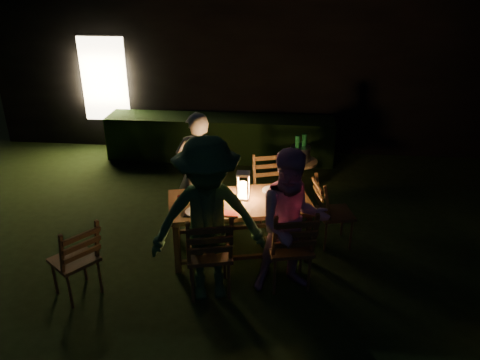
# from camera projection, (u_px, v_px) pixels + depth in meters

# --- Properties ---
(garden_envelope) EXTENTS (40.00, 40.00, 3.20)m
(garden_envelope) POSITION_uv_depth(u_px,v_px,m) (256.00, 53.00, 10.43)
(garden_envelope) COLOR black
(garden_envelope) RESTS_ON ground
(dining_table) EXTENTS (1.89, 1.25, 0.72)m
(dining_table) POSITION_uv_depth(u_px,v_px,m) (240.00, 206.00, 5.77)
(dining_table) COLOR #50371A
(dining_table) RESTS_ON ground
(chair_near_left) EXTENTS (0.60, 0.62, 1.09)m
(chair_near_left) POSITION_uv_depth(u_px,v_px,m) (209.00, 267.00, 5.15)
(chair_near_left) COLOR #50371A
(chair_near_left) RESTS_ON ground
(chair_near_right) EXTENTS (0.58, 0.61, 1.07)m
(chair_near_right) POSITION_uv_depth(u_px,v_px,m) (289.00, 260.00, 5.27)
(chair_near_right) COLOR #50371A
(chair_near_right) RESTS_ON ground
(chair_far_left) EXTENTS (0.52, 0.55, 1.02)m
(chair_far_left) POSITION_uv_depth(u_px,v_px,m) (200.00, 204.00, 6.54)
(chair_far_left) COLOR #50371A
(chair_far_left) RESTS_ON ground
(chair_far_right) EXTENTS (0.55, 0.57, 0.96)m
(chair_far_right) POSITION_uv_depth(u_px,v_px,m) (270.00, 201.00, 6.68)
(chair_far_right) COLOR #50371A
(chair_far_right) RESTS_ON ground
(chair_end) EXTENTS (0.55, 0.53, 0.98)m
(chair_end) POSITION_uv_depth(u_px,v_px,m) (333.00, 224.00, 6.08)
(chair_end) COLOR #50371A
(chair_end) RESTS_ON ground
(chair_spare) EXTENTS (0.64, 0.63, 0.98)m
(chair_spare) POSITION_uv_depth(u_px,v_px,m) (77.00, 272.00, 5.11)
(chair_spare) COLOR #50371A
(chair_spare) RESTS_ON ground
(person_house_side) EXTENTS (0.67, 0.52, 1.63)m
(person_house_side) POSITION_uv_depth(u_px,v_px,m) (198.00, 170.00, 6.38)
(person_house_side) COLOR beige
(person_house_side) RESTS_ON ground
(person_opp_right) EXTENTS (0.94, 0.81, 1.67)m
(person_opp_right) POSITION_uv_depth(u_px,v_px,m) (292.00, 223.00, 5.01)
(person_opp_right) COLOR #CB8CB6
(person_opp_right) RESTS_ON ground
(person_opp_left) EXTENTS (1.33, 0.96, 1.86)m
(person_opp_left) POSITION_uv_depth(u_px,v_px,m) (208.00, 221.00, 4.85)
(person_opp_left) COLOR #2C582F
(person_opp_left) RESTS_ON ground
(lantern) EXTENTS (0.16, 0.16, 0.35)m
(lantern) POSITION_uv_depth(u_px,v_px,m) (243.00, 187.00, 5.72)
(lantern) COLOR white
(lantern) RESTS_ON dining_table
(plate_far_left) EXTENTS (0.25, 0.25, 0.01)m
(plate_far_left) POSITION_uv_depth(u_px,v_px,m) (194.00, 195.00, 5.86)
(plate_far_left) COLOR white
(plate_far_left) RESTS_ON dining_table
(plate_near_left) EXTENTS (0.25, 0.25, 0.01)m
(plate_near_left) POSITION_uv_depth(u_px,v_px,m) (196.00, 212.00, 5.46)
(plate_near_left) COLOR white
(plate_near_left) RESTS_ON dining_table
(plate_far_right) EXTENTS (0.25, 0.25, 0.01)m
(plate_far_right) POSITION_uv_depth(u_px,v_px,m) (272.00, 190.00, 5.99)
(plate_far_right) COLOR white
(plate_far_right) RESTS_ON dining_table
(plate_near_right) EXTENTS (0.25, 0.25, 0.01)m
(plate_near_right) POSITION_uv_depth(u_px,v_px,m) (279.00, 206.00, 5.59)
(plate_near_right) COLOR white
(plate_near_right) RESTS_ON dining_table
(wineglass_a) EXTENTS (0.06, 0.06, 0.18)m
(wineglass_a) POSITION_uv_depth(u_px,v_px,m) (213.00, 186.00, 5.91)
(wineglass_a) COLOR #59070F
(wineglass_a) RESTS_ON dining_table
(wineglass_b) EXTENTS (0.06, 0.06, 0.18)m
(wineglass_b) POSITION_uv_depth(u_px,v_px,m) (181.00, 203.00, 5.50)
(wineglass_b) COLOR #59070F
(wineglass_b) RESTS_ON dining_table
(wineglass_c) EXTENTS (0.06, 0.06, 0.18)m
(wineglass_c) POSITION_uv_depth(u_px,v_px,m) (268.00, 203.00, 5.49)
(wineglass_c) COLOR #59070F
(wineglass_c) RESTS_ON dining_table
(wineglass_d) EXTENTS (0.06, 0.06, 0.18)m
(wineglass_d) POSITION_uv_depth(u_px,v_px,m) (286.00, 185.00, 5.94)
(wineglass_d) COLOR #59070F
(wineglass_d) RESTS_ON dining_table
(wineglass_e) EXTENTS (0.06, 0.06, 0.18)m
(wineglass_e) POSITION_uv_depth(u_px,v_px,m) (235.00, 206.00, 5.42)
(wineglass_e) COLOR silver
(wineglass_e) RESTS_ON dining_table
(bottle_table) EXTENTS (0.07, 0.07, 0.28)m
(bottle_table) POSITION_uv_depth(u_px,v_px,m) (219.00, 192.00, 5.65)
(bottle_table) COLOR #0F471E
(bottle_table) RESTS_ON dining_table
(napkin_left) EXTENTS (0.18, 0.14, 0.01)m
(napkin_left) POSITION_uv_depth(u_px,v_px,m) (231.00, 213.00, 5.43)
(napkin_left) COLOR red
(napkin_left) RESTS_ON dining_table
(napkin_right) EXTENTS (0.18, 0.14, 0.01)m
(napkin_right) POSITION_uv_depth(u_px,v_px,m) (289.00, 209.00, 5.54)
(napkin_right) COLOR red
(napkin_right) RESTS_ON dining_table
(phone) EXTENTS (0.14, 0.07, 0.01)m
(phone) POSITION_uv_depth(u_px,v_px,m) (190.00, 216.00, 5.38)
(phone) COLOR black
(phone) RESTS_ON dining_table
(side_table) EXTENTS (0.53, 0.53, 0.71)m
(side_table) POSITION_uv_depth(u_px,v_px,m) (299.00, 166.00, 6.98)
(side_table) COLOR brown
(side_table) RESTS_ON ground
(ice_bucket) EXTENTS (0.30, 0.30, 0.22)m
(ice_bucket) POSITION_uv_depth(u_px,v_px,m) (300.00, 154.00, 6.90)
(ice_bucket) COLOR #A5A8AD
(ice_bucket) RESTS_ON side_table
(bottle_bucket_a) EXTENTS (0.07, 0.07, 0.32)m
(bottle_bucket_a) POSITION_uv_depth(u_px,v_px,m) (297.00, 151.00, 6.85)
(bottle_bucket_a) COLOR #0F471E
(bottle_bucket_a) RESTS_ON side_table
(bottle_bucket_b) EXTENTS (0.07, 0.07, 0.32)m
(bottle_bucket_b) POSITION_uv_depth(u_px,v_px,m) (304.00, 150.00, 6.91)
(bottle_bucket_b) COLOR #0F471E
(bottle_bucket_b) RESTS_ON side_table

